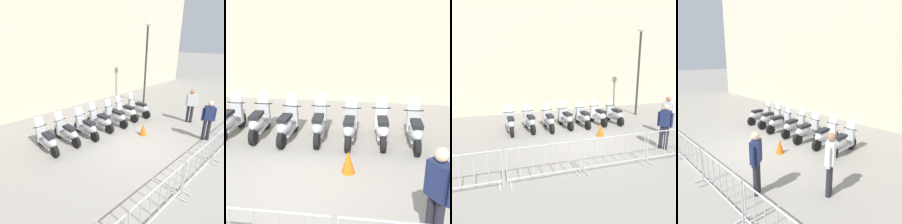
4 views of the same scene
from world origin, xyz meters
TOP-DOWN VIEW (x-y plane):
  - ground_plane at (0.00, 0.00)m, footprint 120.00×120.00m
  - motorcycle_0 at (-2.58, 2.39)m, footprint 0.56×1.73m
  - motorcycle_1 at (-1.68, 2.38)m, footprint 0.56×1.72m
  - motorcycle_2 at (-0.80, 2.22)m, footprint 0.56×1.73m
  - motorcycle_3 at (0.10, 2.30)m, footprint 0.56×1.72m
  - motorcycle_4 at (0.98, 2.18)m, footprint 0.56×1.72m
  - motorcycle_5 at (1.88, 2.26)m, footprint 0.56×1.72m
  - motorcycle_6 at (2.77, 2.11)m, footprint 0.56×1.72m
  - barrier_segment_2 at (-0.10, -2.35)m, footprint 2.16×0.52m
  - barrier_segment_3 at (2.14, -2.44)m, footprint 2.16×0.52m
  - officer_near_row_end at (3.90, -0.29)m, footprint 0.35×0.51m
  - officer_mid_plaza at (2.52, -1.60)m, footprint 0.39×0.47m
  - traffic_cone at (1.04, 0.56)m, footprint 0.32×0.32m

SIDE VIEW (x-z plane):
  - ground_plane at x=0.00m, z-range 0.00..0.00m
  - traffic_cone at x=1.04m, z-range 0.00..0.55m
  - motorcycle_0 at x=-2.58m, z-range -0.16..1.07m
  - motorcycle_1 at x=-1.68m, z-range -0.16..1.07m
  - motorcycle_2 at x=-0.80m, z-range -0.16..1.07m
  - motorcycle_3 at x=0.10m, z-range -0.16..1.07m
  - motorcycle_4 at x=0.98m, z-range -0.16..1.07m
  - motorcycle_5 at x=1.88m, z-range -0.16..1.07m
  - motorcycle_6 at x=2.77m, z-range -0.16..1.07m
  - barrier_segment_2 at x=-0.10m, z-range -0.01..1.06m
  - barrier_segment_3 at x=2.14m, z-range -0.01..1.06m
  - officer_near_row_end at x=3.90m, z-range 0.12..1.85m
  - officer_mid_plaza at x=2.52m, z-range 0.12..1.85m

